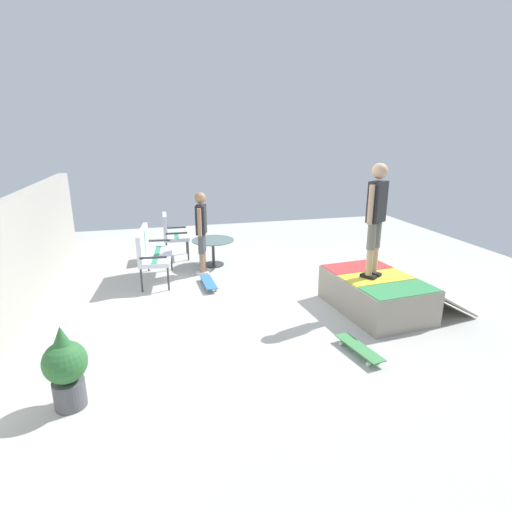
{
  "coord_description": "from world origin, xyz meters",
  "views": [
    {
      "loc": [
        -6.35,
        1.91,
        2.73
      ],
      "look_at": [
        0.11,
        0.24,
        0.7
      ],
      "focal_mm": 28.22,
      "sensor_mm": 36.0,
      "label": 1
    }
  ],
  "objects_px": {
    "patio_bench": "(150,250)",
    "potted_plant": "(66,367)",
    "patio_chair_near_house": "(171,232)",
    "person_watching": "(201,227)",
    "person_skater": "(376,212)",
    "skate_ramp": "(377,293)",
    "skateboard_spare": "(359,348)",
    "patio_table": "(213,247)",
    "skateboard_by_bench": "(208,282)"
  },
  "relations": [
    {
      "from": "person_skater",
      "to": "potted_plant",
      "type": "distance_m",
      "value": 4.6
    },
    {
      "from": "patio_bench",
      "to": "patio_chair_near_house",
      "type": "bearing_deg",
      "value": -18.15
    },
    {
      "from": "patio_chair_near_house",
      "to": "person_watching",
      "type": "xyz_separation_m",
      "value": [
        -1.23,
        -0.55,
        0.35
      ]
    },
    {
      "from": "skateboard_by_bench",
      "to": "skateboard_spare",
      "type": "xyz_separation_m",
      "value": [
        -2.89,
        -1.55,
        0.0
      ]
    },
    {
      "from": "person_skater",
      "to": "skateboard_spare",
      "type": "height_order",
      "value": "person_skater"
    },
    {
      "from": "patio_chair_near_house",
      "to": "skateboard_spare",
      "type": "distance_m",
      "value": 5.37
    },
    {
      "from": "patio_bench",
      "to": "potted_plant",
      "type": "bearing_deg",
      "value": 166.89
    },
    {
      "from": "person_watching",
      "to": "potted_plant",
      "type": "height_order",
      "value": "person_watching"
    },
    {
      "from": "patio_chair_near_house",
      "to": "person_watching",
      "type": "height_order",
      "value": "person_watching"
    },
    {
      "from": "patio_table",
      "to": "person_skater",
      "type": "relative_size",
      "value": 0.51
    },
    {
      "from": "skate_ramp",
      "to": "skateboard_by_bench",
      "type": "xyz_separation_m",
      "value": [
        1.7,
        2.48,
        -0.2
      ]
    },
    {
      "from": "person_watching",
      "to": "skateboard_by_bench",
      "type": "relative_size",
      "value": 2.04
    },
    {
      "from": "skate_ramp",
      "to": "skateboard_spare",
      "type": "relative_size",
      "value": 2.47
    },
    {
      "from": "person_watching",
      "to": "person_skater",
      "type": "xyz_separation_m",
      "value": [
        -2.48,
        -2.36,
        0.65
      ]
    },
    {
      "from": "patio_chair_near_house",
      "to": "skateboard_spare",
      "type": "relative_size",
      "value": 1.24
    },
    {
      "from": "person_watching",
      "to": "potted_plant",
      "type": "relative_size",
      "value": 1.79
    },
    {
      "from": "skateboard_by_bench",
      "to": "person_watching",
      "type": "bearing_deg",
      "value": -0.21
    },
    {
      "from": "skate_ramp",
      "to": "patio_chair_near_house",
      "type": "height_order",
      "value": "patio_chair_near_house"
    },
    {
      "from": "patio_table",
      "to": "skateboard_by_bench",
      "type": "bearing_deg",
      "value": 166.99
    },
    {
      "from": "patio_table",
      "to": "skateboard_by_bench",
      "type": "relative_size",
      "value": 1.11
    },
    {
      "from": "skateboard_by_bench",
      "to": "potted_plant",
      "type": "bearing_deg",
      "value": 148.71
    },
    {
      "from": "patio_chair_near_house",
      "to": "potted_plant",
      "type": "distance_m",
      "value": 5.29
    },
    {
      "from": "patio_bench",
      "to": "person_skater",
      "type": "relative_size",
      "value": 0.74
    },
    {
      "from": "patio_table",
      "to": "skateboard_spare",
      "type": "bearing_deg",
      "value": -163.02
    },
    {
      "from": "skateboard_by_bench",
      "to": "patio_bench",
      "type": "bearing_deg",
      "value": 58.87
    },
    {
      "from": "patio_chair_near_house",
      "to": "person_skater",
      "type": "xyz_separation_m",
      "value": [
        -3.71,
        -2.91,
        0.99
      ]
    },
    {
      "from": "patio_table",
      "to": "person_skater",
      "type": "xyz_separation_m",
      "value": [
        -2.92,
        -2.07,
        1.2
      ]
    },
    {
      "from": "patio_chair_near_house",
      "to": "potted_plant",
      "type": "bearing_deg",
      "value": 165.46
    },
    {
      "from": "person_skater",
      "to": "person_watching",
      "type": "bearing_deg",
      "value": 43.61
    },
    {
      "from": "patio_chair_near_house",
      "to": "person_watching",
      "type": "relative_size",
      "value": 0.62
    },
    {
      "from": "patio_bench",
      "to": "patio_chair_near_house",
      "type": "distance_m",
      "value": 1.5
    },
    {
      "from": "patio_chair_near_house",
      "to": "skateboard_spare",
      "type": "xyz_separation_m",
      "value": [
        -4.92,
        -2.1,
        -0.53
      ]
    },
    {
      "from": "person_skater",
      "to": "skateboard_by_bench",
      "type": "distance_m",
      "value": 3.27
    },
    {
      "from": "patio_bench",
      "to": "potted_plant",
      "type": "height_order",
      "value": "patio_bench"
    },
    {
      "from": "skateboard_spare",
      "to": "patio_table",
      "type": "bearing_deg",
      "value": 16.98
    },
    {
      "from": "person_watching",
      "to": "person_skater",
      "type": "relative_size",
      "value": 0.94
    },
    {
      "from": "patio_table",
      "to": "skateboard_spare",
      "type": "relative_size",
      "value": 1.09
    },
    {
      "from": "patio_bench",
      "to": "potted_plant",
      "type": "relative_size",
      "value": 1.41
    },
    {
      "from": "patio_chair_near_house",
      "to": "patio_bench",
      "type": "bearing_deg",
      "value": 161.85
    },
    {
      "from": "skate_ramp",
      "to": "person_watching",
      "type": "xyz_separation_m",
      "value": [
        2.51,
        2.48,
        0.67
      ]
    },
    {
      "from": "patio_chair_near_house",
      "to": "person_skater",
      "type": "height_order",
      "value": "person_skater"
    },
    {
      "from": "skateboard_spare",
      "to": "potted_plant",
      "type": "height_order",
      "value": "potted_plant"
    },
    {
      "from": "skate_ramp",
      "to": "skateboard_spare",
      "type": "distance_m",
      "value": 1.52
    },
    {
      "from": "skate_ramp",
      "to": "skateboard_by_bench",
      "type": "bearing_deg",
      "value": 55.56
    },
    {
      "from": "skate_ramp",
      "to": "person_watching",
      "type": "relative_size",
      "value": 1.23
    },
    {
      "from": "patio_bench",
      "to": "person_watching",
      "type": "height_order",
      "value": "person_watching"
    },
    {
      "from": "patio_table",
      "to": "person_skater",
      "type": "height_order",
      "value": "person_skater"
    },
    {
      "from": "patio_chair_near_house",
      "to": "patio_table",
      "type": "height_order",
      "value": "patio_chair_near_house"
    },
    {
      "from": "patio_bench",
      "to": "skateboard_spare",
      "type": "bearing_deg",
      "value": -143.77
    },
    {
      "from": "person_watching",
      "to": "skate_ramp",
      "type": "bearing_deg",
      "value": -135.3
    }
  ]
}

